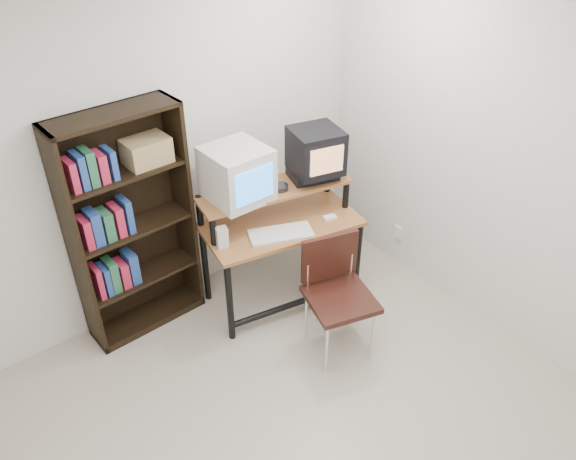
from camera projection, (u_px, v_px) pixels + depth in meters
ceiling at (323, 30)px, 1.88m from camera, size 4.00×4.00×0.01m
back_wall at (128, 160)px, 3.91m from camera, size 4.00×0.01×2.60m
right_wall at (548, 184)px, 3.63m from camera, size 0.01×4.00×2.60m
computer_desk at (280, 226)px, 4.33m from camera, size 1.28×0.81×0.98m
crt_monitor at (237, 174)px, 4.02m from camera, size 0.43×0.44×0.40m
vcr at (313, 174)px, 4.36m from camera, size 0.42×0.36×0.08m
crt_tv at (316, 151)px, 4.22m from camera, size 0.43×0.42×0.34m
cd_spindle at (280, 188)px, 4.20m from camera, size 0.14×0.14×0.05m
keyboard at (281, 234)px, 4.15m from camera, size 0.51×0.38×0.03m
mousepad at (328, 221)px, 4.33m from camera, size 0.26×0.23×0.01m
mouse at (330, 218)px, 4.32m from camera, size 0.11×0.08×0.03m
desk_speaker at (222, 238)px, 4.00m from camera, size 0.10×0.09×0.17m
pc_tower at (327, 262)px, 4.74m from camera, size 0.29×0.48×0.42m
school_chair at (336, 285)px, 3.96m from camera, size 0.55×0.55×0.89m
bookshelf at (130, 223)px, 3.98m from camera, size 0.88×0.33×1.75m
wall_outlet at (398, 233)px, 4.94m from camera, size 0.02×0.08×0.12m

